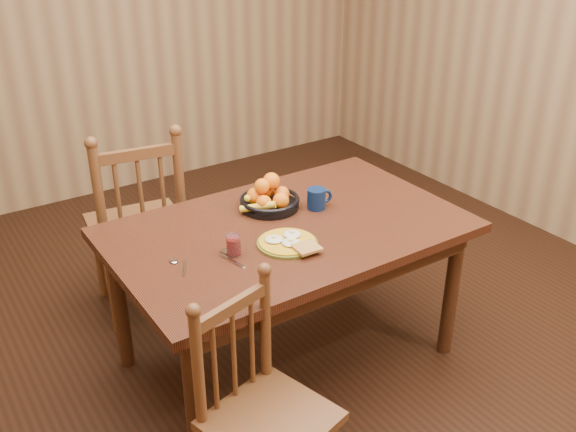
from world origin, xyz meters
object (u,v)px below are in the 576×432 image
fruit_bowl (269,198)px  breakfast_plate (288,242)px  dining_table (288,242)px  coffee_mug (317,198)px  chair_far (138,226)px  chair_near (263,412)px

fruit_bowl → breakfast_plate: bearing=-109.2°
dining_table → coffee_mug: coffee_mug is taller
chair_far → chair_near: (-0.12, -1.46, -0.08)m
breakfast_plate → dining_table: bearing=56.9°
chair_far → coffee_mug: 1.01m
breakfast_plate → fruit_bowl: bearing=70.8°
chair_far → fruit_bowl: bearing=136.0°
dining_table → chair_far: chair_far is taller
chair_near → breakfast_plate: (0.45, 0.51, 0.32)m
coffee_mug → chair_near: bearing=-136.1°
chair_near → coffee_mug: bearing=28.8°
breakfast_plate → coffee_mug: size_ratio=2.17×
chair_near → breakfast_plate: chair_near is taller
fruit_bowl → dining_table: bearing=-97.4°
breakfast_plate → chair_far: bearing=109.3°
chair_far → fruit_bowl: (0.46, -0.59, 0.28)m
breakfast_plate → fruit_bowl: (0.12, 0.36, 0.04)m
fruit_bowl → chair_far: bearing=127.7°
coffee_mug → fruit_bowl: bearing=145.8°
coffee_mug → fruit_bowl: 0.23m
chair_near → breakfast_plate: size_ratio=3.11×
breakfast_plate → fruit_bowl: 0.38m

